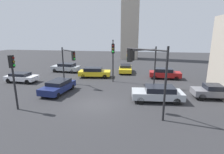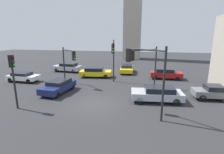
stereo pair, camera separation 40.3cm
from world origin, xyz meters
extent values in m
plane|color=#2D2D30|center=(0.00, 0.00, 0.00)|extent=(99.91, 99.91, 0.00)
cylinder|color=black|center=(0.37, 8.12, 2.76)|extent=(0.16, 0.16, 5.52)
cylinder|color=black|center=(0.73, 5.94, 5.29)|extent=(0.83, 4.38, 0.12)
cube|color=black|center=(1.04, 4.01, 4.74)|extent=(0.37, 0.37, 1.00)
sphere|color=#4C0F0C|center=(1.08, 3.81, 5.04)|extent=(0.20, 0.20, 0.20)
sphere|color=#594714|center=(1.08, 3.81, 4.74)|extent=(0.20, 0.20, 0.20)
sphere|color=green|center=(1.08, 3.81, 4.44)|extent=(0.20, 0.20, 0.20)
cylinder|color=black|center=(-5.79, 6.38, 2.31)|extent=(0.16, 0.16, 4.63)
cylinder|color=black|center=(-4.63, 5.44, 4.32)|extent=(2.40, 1.97, 0.12)
cube|color=black|center=(-3.66, 4.65, 3.77)|extent=(0.45, 0.45, 1.00)
sphere|color=#4C0F0C|center=(-3.50, 4.53, 4.07)|extent=(0.20, 0.20, 0.20)
sphere|color=#594714|center=(-3.50, 4.53, 3.77)|extent=(0.20, 0.20, 0.20)
sphere|color=green|center=(-3.50, 4.53, 3.47)|extent=(0.20, 0.20, 0.20)
cylinder|color=black|center=(5.64, 6.44, 2.43)|extent=(0.16, 0.16, 4.86)
cylinder|color=black|center=(4.27, 5.30, 4.53)|extent=(2.83, 2.37, 0.12)
cube|color=black|center=(3.08, 4.33, 3.98)|extent=(0.45, 0.45, 1.00)
sphere|color=#4C0F0C|center=(2.93, 4.20, 4.28)|extent=(0.20, 0.20, 0.20)
sphere|color=yellow|center=(2.93, 4.20, 3.98)|extent=(0.20, 0.20, 0.20)
sphere|color=#14471E|center=(2.93, 4.20, 3.68)|extent=(0.20, 0.20, 0.20)
cylinder|color=black|center=(-6.19, -2.02, 2.30)|extent=(0.16, 0.16, 4.60)
cube|color=black|center=(-6.19, -2.02, 4.10)|extent=(0.35, 0.35, 1.00)
sphere|color=#4C0F0C|center=(-5.99, -2.01, 4.40)|extent=(0.20, 0.20, 0.20)
sphere|color=#594714|center=(-5.99, -2.01, 4.10)|extent=(0.20, 0.20, 0.20)
sphere|color=green|center=(-5.99, -2.01, 3.80)|extent=(0.20, 0.20, 0.20)
cylinder|color=black|center=(5.76, -2.03, 2.72)|extent=(0.16, 0.16, 5.44)
cylinder|color=black|center=(4.32, -1.12, 5.11)|extent=(2.93, 1.92, 0.12)
cube|color=black|center=(3.10, -0.34, 4.56)|extent=(0.44, 0.44, 1.00)
sphere|color=#4C0F0C|center=(2.93, -0.23, 4.86)|extent=(0.20, 0.20, 0.20)
sphere|color=yellow|center=(2.93, -0.23, 4.56)|extent=(0.20, 0.20, 0.20)
sphere|color=#14471E|center=(2.93, -0.23, 4.26)|extent=(0.20, 0.20, 0.20)
cube|color=#ADB2B7|center=(-8.45, 12.88, 0.67)|extent=(4.79, 2.33, 0.67)
cube|color=black|center=(-8.22, 12.86, 1.22)|extent=(2.74, 1.91, 0.50)
cylinder|color=black|center=(-10.09, 12.25, 0.34)|extent=(0.70, 0.40, 0.67)
cylinder|color=black|center=(-9.94, 13.80, 0.34)|extent=(0.70, 0.40, 0.67)
cylinder|color=black|center=(-6.95, 11.95, 0.34)|extent=(0.70, 0.40, 0.67)
cylinder|color=black|center=(-6.81, 13.51, 0.34)|extent=(0.70, 0.40, 0.67)
cube|color=#ADB2B7|center=(5.62, 1.92, 0.65)|extent=(4.89, 2.46, 0.64)
cube|color=black|center=(5.86, 1.94, 1.19)|extent=(2.80, 2.04, 0.52)
cylinder|color=black|center=(4.10, 0.93, 0.33)|extent=(0.69, 0.43, 0.66)
cylinder|color=black|center=(3.95, 2.62, 0.33)|extent=(0.69, 0.43, 0.66)
cylinder|color=black|center=(7.30, 1.21, 0.33)|extent=(0.69, 0.43, 0.66)
cylinder|color=black|center=(7.15, 2.90, 0.33)|extent=(0.69, 0.43, 0.66)
cube|color=slate|center=(11.27, 3.50, 0.64)|extent=(4.21, 1.97, 0.61)
cube|color=black|center=(11.48, 3.51, 1.15)|extent=(2.39, 1.66, 0.50)
cylinder|color=black|center=(9.91, 2.71, 0.34)|extent=(0.69, 0.35, 0.67)
cylinder|color=black|center=(9.83, 4.13, 0.34)|extent=(0.69, 0.35, 0.67)
cube|color=maroon|center=(7.47, 10.94, 0.64)|extent=(4.35, 1.87, 0.69)
cube|color=black|center=(7.25, 10.94, 1.21)|extent=(2.45, 1.62, 0.53)
cylinder|color=black|center=(8.95, 11.66, 0.30)|extent=(0.60, 0.33, 0.60)
cylinder|color=black|center=(8.92, 10.18, 0.30)|extent=(0.60, 0.33, 0.60)
cylinder|color=black|center=(6.01, 11.70, 0.30)|extent=(0.60, 0.33, 0.60)
cylinder|color=black|center=(5.99, 10.23, 0.30)|extent=(0.60, 0.33, 0.60)
cube|color=silver|center=(-11.50, 5.85, 0.60)|extent=(4.15, 1.96, 0.57)
cube|color=black|center=(-11.71, 5.86, 1.05)|extent=(2.35, 1.68, 0.40)
cylinder|color=black|center=(-10.08, 6.55, 0.32)|extent=(0.66, 0.35, 0.64)
cylinder|color=black|center=(-10.14, 5.05, 0.32)|extent=(0.66, 0.35, 0.64)
cylinder|color=black|center=(-12.87, 6.64, 0.32)|extent=(0.66, 0.35, 0.64)
cylinder|color=black|center=(-12.92, 5.15, 0.32)|extent=(0.66, 0.35, 0.64)
cube|color=yellow|center=(-2.67, 10.10, 0.63)|extent=(4.78, 2.50, 0.64)
cube|color=black|center=(-2.90, 10.07, 1.18)|extent=(2.75, 2.03, 0.54)
cylinder|color=black|center=(-1.22, 11.09, 0.31)|extent=(0.66, 0.43, 0.62)
cylinder|color=black|center=(-1.03, 9.48, 0.31)|extent=(0.66, 0.43, 0.62)
cylinder|color=black|center=(-4.32, 10.72, 0.31)|extent=(0.66, 0.43, 0.62)
cylinder|color=black|center=(-4.12, 9.11, 0.31)|extent=(0.66, 0.43, 0.62)
cube|color=navy|center=(-4.76, 2.57, 0.62)|extent=(2.48, 4.67, 0.65)
cube|color=black|center=(-4.74, 2.79, 1.13)|extent=(2.02, 2.68, 0.44)
cylinder|color=black|center=(-4.12, 0.97, 0.29)|extent=(0.42, 0.62, 0.58)
cylinder|color=black|center=(-5.74, 1.15, 0.29)|extent=(0.42, 0.62, 0.58)
cylinder|color=black|center=(-3.78, 3.99, 0.29)|extent=(0.42, 0.62, 0.58)
cylinder|color=black|center=(-5.40, 4.17, 0.29)|extent=(0.42, 0.62, 0.58)
cube|color=yellow|center=(1.51, 14.08, 0.58)|extent=(2.32, 4.60, 0.59)
cube|color=black|center=(1.49, 14.31, 1.05)|extent=(1.92, 2.63, 0.42)
cylinder|color=black|center=(2.44, 12.64, 0.29)|extent=(0.40, 0.61, 0.58)
cylinder|color=black|center=(0.83, 12.51, 0.29)|extent=(0.40, 0.61, 0.58)
cylinder|color=black|center=(2.19, 15.66, 0.29)|extent=(0.40, 0.61, 0.58)
cylinder|color=black|center=(0.59, 15.53, 0.29)|extent=(0.40, 0.61, 0.58)
cube|color=#A89E8E|center=(1.00, 31.56, 13.28)|extent=(4.28, 4.28, 26.56)
camera|label=1|loc=(3.97, -14.25, 6.22)|focal=27.92mm
camera|label=2|loc=(4.37, -14.18, 6.22)|focal=27.92mm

